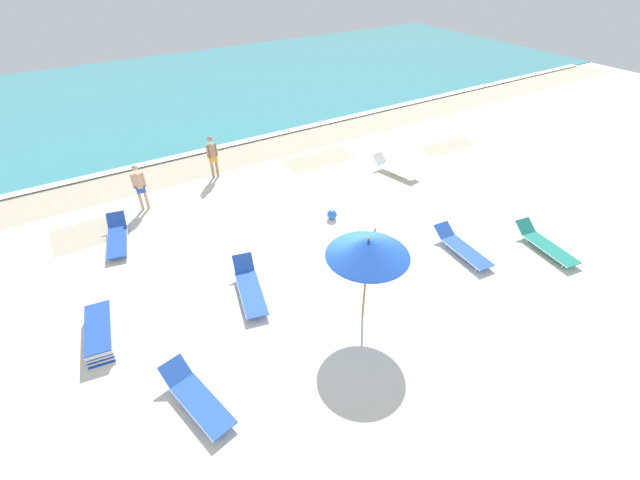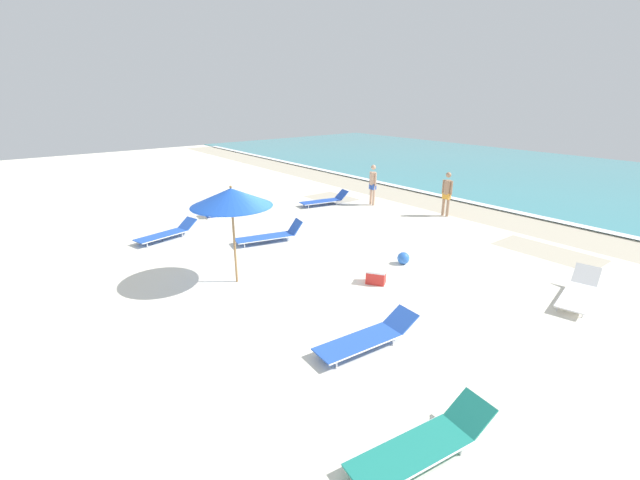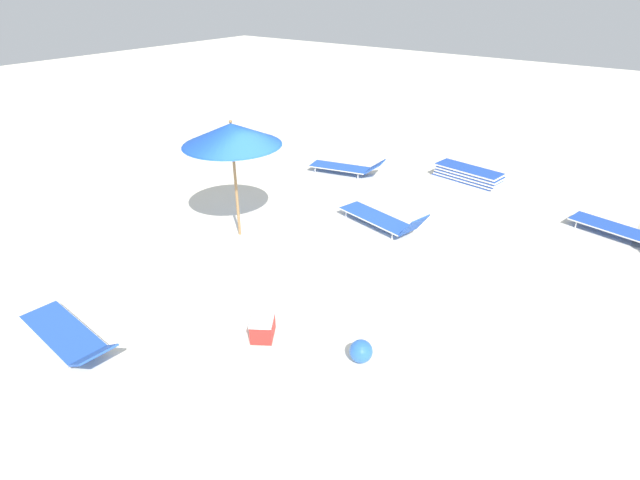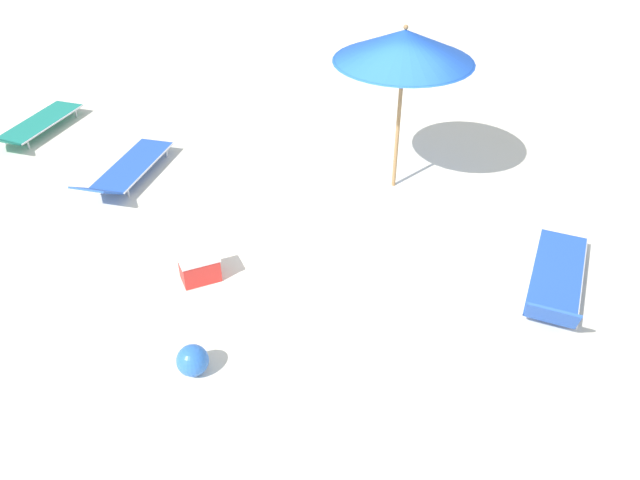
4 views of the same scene
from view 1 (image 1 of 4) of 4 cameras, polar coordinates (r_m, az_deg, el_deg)
name	(u,v)px [view 1 (image 1 of 4)]	position (r m, az deg, el deg)	size (l,w,h in m)	color
ground_plane	(346,278)	(12.81, 3.48, -5.07)	(60.00, 60.00, 0.16)	silver
ocean_water	(161,93)	(29.77, -20.45, 17.89)	(60.00, 19.59, 0.07)	teal
beach_umbrella	(368,248)	(10.11, 6.43, -1.11)	(2.04, 2.04, 2.56)	#9E7547
lounger_stack	(100,332)	(12.21, -27.31, -10.89)	(0.89, 2.00, 0.41)	blue
sun_lounger_under_umbrella	(462,247)	(14.21, 18.40, -0.94)	(0.79, 2.27, 0.48)	blue
sun_lounger_beside_umbrella	(395,168)	(18.37, 9.91, 9.38)	(1.03, 2.18, 0.59)	white
sun_lounger_near_water_left	(197,397)	(10.14, -16.13, -19.52)	(1.09, 2.23, 0.51)	blue
sun_lounger_near_water_right	(117,237)	(15.41, -25.46, 0.36)	(1.03, 2.24, 0.57)	blue
sun_lounger_mid_beach_solo	(545,244)	(15.40, 27.85, -0.48)	(0.91, 2.31, 0.51)	#1E8475
sun_lounger_mid_beach_pair_a	(250,287)	(12.21, -9.37, -6.19)	(1.10, 2.31, 0.63)	blue
beachgoer_wading_adult	(139,185)	(16.54, -22.94, 6.80)	(0.45, 0.27, 1.76)	tan
beachgoer_shoreline_child	(212,154)	(18.00, -14.15, 11.01)	(0.45, 0.27, 1.76)	#A37A5B
beach_ball	(332,214)	(15.11, 1.62, 3.43)	(0.35, 0.35, 0.35)	blue
cooler_box	(369,232)	(14.28, 6.53, 1.05)	(0.61, 0.57, 0.37)	red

